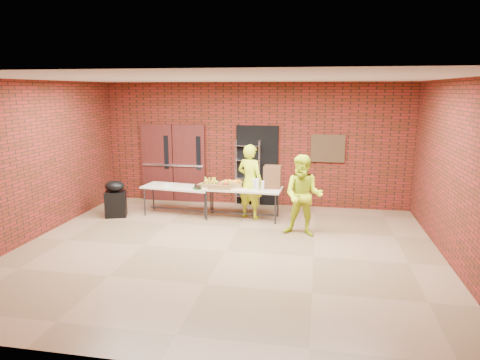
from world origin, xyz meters
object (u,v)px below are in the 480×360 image
coffee_dispenser (272,177)px  volunteer_woman (250,182)px  table_left (178,189)px  covered_grill (116,199)px  volunteer_man (303,196)px  wire_rack (247,173)px  table_right (243,190)px

coffee_dispenser → volunteer_woman: 0.54m
table_left → coffee_dispenser: bearing=8.4°
table_left → covered_grill: covered_grill is taller
volunteer_woman → table_left: bearing=22.9°
coffee_dispenser → volunteer_man: size_ratio=0.31×
wire_rack → table_right: size_ratio=0.93×
coffee_dispenser → table_right: bearing=-168.5°
table_right → covered_grill: 3.07m
wire_rack → coffee_dispenser: 1.31m
table_left → coffee_dispenser: 2.34m
table_right → volunteer_man: bearing=-30.0°
volunteer_woman → wire_rack: bearing=-54.6°
volunteer_woman → table_right: bearing=51.4°
table_right → wire_rack: bearing=97.0°
volunteer_woman → coffee_dispenser: bearing=-151.7°
wire_rack → volunteer_man: wire_rack is taller
wire_rack → covered_grill: wire_rack is taller
wire_rack → table_right: bearing=-70.8°
table_right → volunteer_man: volunteer_man is taller
table_left → volunteer_man: 3.24m
covered_grill → volunteer_man: 4.53m
volunteer_woman → covered_grill: bearing=31.2°
table_left → table_right: bearing=4.1°
table_right → covered_grill: size_ratio=2.10×
table_left → table_right: table_right is taller
table_left → table_right: size_ratio=0.96×
covered_grill → volunteer_woman: size_ratio=0.50×
table_right → covered_grill: (-3.04, -0.39, -0.24)m
table_right → volunteer_man: size_ratio=1.09×
volunteer_woman → volunteer_man: size_ratio=1.04×
covered_grill → coffee_dispenser: bearing=-11.6°
wire_rack → covered_grill: size_ratio=1.97×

